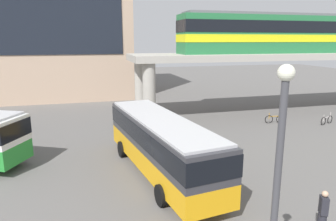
{
  "coord_description": "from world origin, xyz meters",
  "views": [
    {
      "loc": [
        -3.86,
        -13.26,
        7.28
      ],
      "look_at": [
        1.97,
        8.38,
        2.2
      ],
      "focal_mm": 33.42,
      "sensor_mm": 36.0,
      "label": 1
    }
  ],
  "objects_px": {
    "station_building": "(19,14)",
    "bus_main": "(161,140)",
    "bicycle_orange": "(275,119)",
    "train": "(294,33)",
    "bicycle_silver": "(327,120)",
    "pedestrian_waiting_near_stop": "(323,214)"
  },
  "relations": [
    {
      "from": "station_building",
      "to": "train",
      "type": "distance_m",
      "value": 33.07
    },
    {
      "from": "bicycle_orange",
      "to": "train",
      "type": "bearing_deg",
      "value": 44.26
    },
    {
      "from": "pedestrian_waiting_near_stop",
      "to": "bus_main",
      "type": "bearing_deg",
      "value": 123.8
    },
    {
      "from": "bicycle_orange",
      "to": "bus_main",
      "type": "bearing_deg",
      "value": -147.26
    },
    {
      "from": "station_building",
      "to": "train",
      "type": "xyz_separation_m",
      "value": [
        28.34,
        -16.85,
        -2.51
      ]
    },
    {
      "from": "bus_main",
      "to": "bicycle_silver",
      "type": "relative_size",
      "value": 6.6
    },
    {
      "from": "station_building",
      "to": "bus_main",
      "type": "xyz_separation_m",
      "value": [
        11.37,
        -29.26,
        -8.47
      ]
    },
    {
      "from": "bus_main",
      "to": "station_building",
      "type": "bearing_deg",
      "value": 111.23
    },
    {
      "from": "bus_main",
      "to": "pedestrian_waiting_near_stop",
      "type": "height_order",
      "value": "bus_main"
    },
    {
      "from": "station_building",
      "to": "bus_main",
      "type": "height_order",
      "value": "station_building"
    },
    {
      "from": "bus_main",
      "to": "bicycle_orange",
      "type": "height_order",
      "value": "bus_main"
    },
    {
      "from": "train",
      "to": "bus_main",
      "type": "height_order",
      "value": "train"
    },
    {
      "from": "bicycle_silver",
      "to": "bicycle_orange",
      "type": "bearing_deg",
      "value": 159.94
    },
    {
      "from": "pedestrian_waiting_near_stop",
      "to": "bicycle_orange",
      "type": "bearing_deg",
      "value": 62.24
    },
    {
      "from": "station_building",
      "to": "bicycle_silver",
      "type": "bearing_deg",
      "value": -39.09
    },
    {
      "from": "bus_main",
      "to": "bicycle_silver",
      "type": "distance_m",
      "value": 17.97
    },
    {
      "from": "station_building",
      "to": "bicycle_silver",
      "type": "xyz_separation_m",
      "value": [
        28.05,
        -22.78,
        -10.1
      ]
    },
    {
      "from": "station_building",
      "to": "bus_main",
      "type": "distance_m",
      "value": 32.51
    },
    {
      "from": "pedestrian_waiting_near_stop",
      "to": "station_building",
      "type": "bearing_deg",
      "value": 113.85
    },
    {
      "from": "train",
      "to": "bus_main",
      "type": "xyz_separation_m",
      "value": [
        -16.97,
        -12.41,
        -5.96
      ]
    },
    {
      "from": "train",
      "to": "bicycle_orange",
      "type": "height_order",
      "value": "train"
    },
    {
      "from": "station_building",
      "to": "pedestrian_waiting_near_stop",
      "type": "relative_size",
      "value": 15.01
    }
  ]
}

